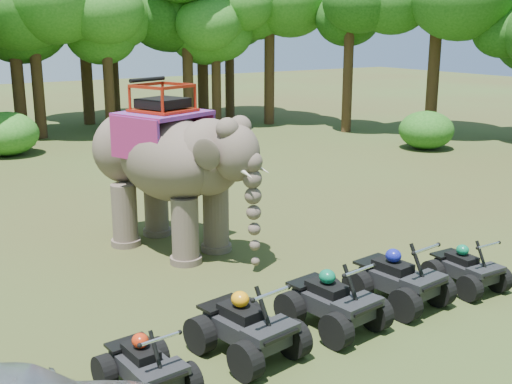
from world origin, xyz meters
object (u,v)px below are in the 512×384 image
Objects in this scene: elephant at (168,167)px; atv_0 at (145,358)px; atv_1 at (247,318)px; atv_2 at (333,293)px; atv_3 at (399,271)px; atv_4 at (467,263)px.

atv_0 is (-3.19, -5.81, -1.53)m from elephant.
elephant is at bearing 68.16° from atv_1.
atv_3 is (1.79, 0.11, 0.01)m from atv_2.
atv_3 is 1.19× the size of atv_4.
atv_1 is 3.69m from atv_3.
atv_1 is at bearing -0.13° from atv_0.
atv_4 is (4.18, -5.77, -1.53)m from elephant.
atv_2 is 1.80m from atv_3.
atv_1 is (-1.28, -5.66, -1.42)m from elephant.
atv_1 is at bearing -122.45° from elephant.
atv_1 is 0.99× the size of atv_3.
atv_3 is at bearing -3.77° from atv_2.
atv_4 is (7.37, 0.04, 0.00)m from atv_0.
elephant is 5.98m from atv_1.
atv_1 is at bearing 172.84° from atv_2.
elephant is 3.22× the size of atv_4.
elephant is 2.72× the size of atv_1.
elephant is 6.81m from atv_0.
elephant is 3.24× the size of atv_0.
atv_0 is at bearing 175.03° from atv_2.
atv_0 is at bearing -178.10° from atv_4.
atv_2 is (1.89, 0.00, -0.01)m from atv_1.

